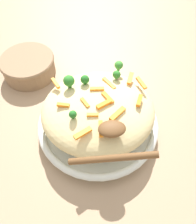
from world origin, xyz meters
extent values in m
plane|color=#9E7F60|center=(0.00, 0.00, 0.00)|extent=(2.40, 2.40, 0.00)
cylinder|color=silver|center=(0.00, 0.00, 0.01)|extent=(0.28, 0.28, 0.02)
torus|color=silver|center=(0.00, 0.00, 0.03)|extent=(0.31, 0.31, 0.02)
torus|color=black|center=(0.00, 0.00, 0.03)|extent=(0.30, 0.30, 0.00)
ellipsoid|color=#DBC689|center=(0.00, 0.00, 0.08)|extent=(0.27, 0.25, 0.09)
cube|color=orange|center=(-0.11, -0.04, 0.12)|extent=(0.02, 0.04, 0.01)
cube|color=orange|center=(-0.01, 0.02, 0.13)|extent=(0.04, 0.03, 0.01)
cube|color=orange|center=(-0.09, 0.01, 0.12)|extent=(0.02, 0.03, 0.01)
cube|color=orange|center=(0.10, -0.06, 0.12)|extent=(0.02, 0.03, 0.01)
cube|color=orange|center=(0.08, 0.01, 0.12)|extent=(0.03, 0.01, 0.01)
cube|color=orange|center=(0.00, 0.08, 0.12)|extent=(0.01, 0.04, 0.01)
cube|color=orange|center=(0.01, 0.04, 0.13)|extent=(0.03, 0.01, 0.01)
cube|color=orange|center=(-0.03, -0.05, 0.12)|extent=(0.03, 0.04, 0.01)
cube|color=orange|center=(-0.04, 0.04, 0.12)|extent=(0.04, 0.04, 0.01)
cube|color=orange|center=(-0.08, -0.06, 0.12)|extent=(0.02, 0.04, 0.01)
cube|color=orange|center=(0.00, -0.03, 0.13)|extent=(0.03, 0.01, 0.01)
cube|color=orange|center=(-0.02, 0.00, 0.13)|extent=(0.03, 0.04, 0.01)
cube|color=orange|center=(0.04, 0.08, 0.12)|extent=(0.04, 0.03, 0.01)
cube|color=orange|center=(0.03, 0.01, 0.13)|extent=(0.02, 0.03, 0.01)
cylinder|color=#296820|center=(-0.05, -0.07, 0.12)|extent=(0.01, 0.01, 0.01)
sphere|color=#2D7A28|center=(-0.05, -0.07, 0.13)|extent=(0.02, 0.02, 0.02)
cylinder|color=#205B1C|center=(0.03, -0.05, 0.12)|extent=(0.01, 0.01, 0.01)
sphere|color=#236B23|center=(0.03, -0.05, 0.13)|extent=(0.02, 0.02, 0.02)
cylinder|color=#205B1C|center=(0.06, 0.04, 0.12)|extent=(0.01, 0.01, 0.01)
sphere|color=#236B23|center=(0.06, 0.04, 0.13)|extent=(0.02, 0.02, 0.02)
cylinder|color=#377928|center=(-0.06, -0.09, 0.12)|extent=(0.01, 0.01, 0.01)
sphere|color=#3D8E33|center=(-0.06, -0.09, 0.13)|extent=(0.02, 0.02, 0.02)
cylinder|color=#296820|center=(0.06, -0.05, 0.12)|extent=(0.01, 0.01, 0.01)
sphere|color=#2D7A28|center=(0.06, -0.05, 0.14)|extent=(0.03, 0.03, 0.03)
ellipsoid|color=brown|center=(-0.02, 0.08, 0.13)|extent=(0.06, 0.04, 0.02)
cylinder|color=brown|center=(-0.01, 0.16, 0.16)|extent=(0.15, 0.03, 0.06)
cylinder|color=#8C6B4C|center=(0.20, -0.22, 0.03)|extent=(0.16, 0.16, 0.06)
torus|color=#8C6B4C|center=(0.20, -0.22, 0.05)|extent=(0.16, 0.16, 0.01)
camera|label=1|loc=(0.02, 0.32, 0.52)|focal=36.77mm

